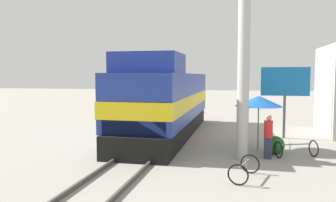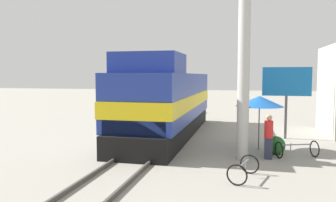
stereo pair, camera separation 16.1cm
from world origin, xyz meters
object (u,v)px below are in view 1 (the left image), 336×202
(vendor_umbrella, at_px, (259,101))
(billboard_sign, at_px, (285,85))
(bicycle_spare, at_px, (244,169))
(locomotive, at_px, (166,102))
(utility_pole, at_px, (244,51))
(bicycle, at_px, (296,149))
(person_bystander, at_px, (268,135))

(vendor_umbrella, distance_m, billboard_sign, 3.48)
(billboard_sign, relative_size, bicycle_spare, 2.40)
(locomotive, relative_size, bicycle_spare, 7.94)
(utility_pole, xyz_separation_m, vendor_umbrella, (0.70, 1.88, -2.08))
(vendor_umbrella, xyz_separation_m, bicycle_spare, (-0.65, -4.43, -1.85))
(bicycle, relative_size, bicycle_spare, 1.10)
(locomotive, bearing_deg, bicycle, -29.25)
(vendor_umbrella, height_order, person_bystander, vendor_umbrella)
(person_bystander, xyz_separation_m, bicycle, (1.14, 0.49, -0.63))
(billboard_sign, height_order, bicycle_spare, billboard_sign)
(billboard_sign, bearing_deg, locomotive, -173.91)
(utility_pole, height_order, bicycle_spare, utility_pole)
(locomotive, xyz_separation_m, person_bystander, (5.09, -3.98, -0.88))
(billboard_sign, distance_m, bicycle, 4.85)
(vendor_umbrella, distance_m, bicycle, 2.58)
(utility_pole, distance_m, bicycle, 4.54)
(locomotive, distance_m, bicycle, 7.31)
(billboard_sign, bearing_deg, bicycle_spare, -105.89)
(utility_pole, relative_size, bicycle, 4.89)
(bicycle_spare, bearing_deg, utility_pole, -72.42)
(locomotive, bearing_deg, billboard_sign, 6.09)
(person_bystander, relative_size, bicycle, 1.03)
(locomotive, xyz_separation_m, bicycle_spare, (4.14, -6.84, -1.51))
(locomotive, height_order, person_bystander, locomotive)
(person_bystander, height_order, bicycle, person_bystander)
(bicycle_spare, bearing_deg, locomotive, -42.48)
(billboard_sign, bearing_deg, person_bystander, -104.29)
(person_bystander, bearing_deg, locomotive, 142.00)
(utility_pole, height_order, bicycle, utility_pole)
(person_bystander, xyz_separation_m, bicycle_spare, (-0.95, -2.86, -0.64))
(billboard_sign, xyz_separation_m, bicycle_spare, (-2.14, -7.51, -2.49))
(person_bystander, relative_size, bicycle_spare, 1.14)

